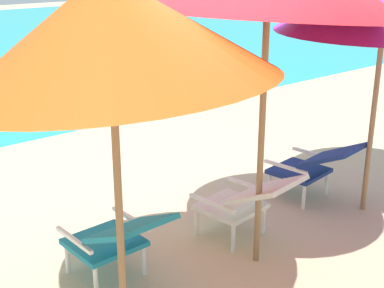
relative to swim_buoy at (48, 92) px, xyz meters
name	(u,v)px	position (x,y,z in m)	size (l,w,h in m)	color
ground_plane	(37,131)	(-0.99, -1.69, -0.10)	(40.00, 40.00, 0.00)	#CCB78E
swim_buoy	(48,92)	(0.00, 0.00, 0.00)	(0.18, 0.18, 1.60)	yellow
lounge_chair_left	(116,237)	(-2.13, -5.69, 0.31)	(0.57, 0.89, 0.68)	teal
lounge_chair_center	(247,199)	(-0.91, -5.85, 0.31)	(0.65, 0.94, 0.68)	silver
lounge_chair_right	(315,164)	(0.21, -5.70, 0.31)	(0.64, 0.93, 0.68)	navy
beach_umbrella_left	(110,30)	(-2.38, -6.17, 1.91)	(2.56, 2.58, 2.42)	olive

